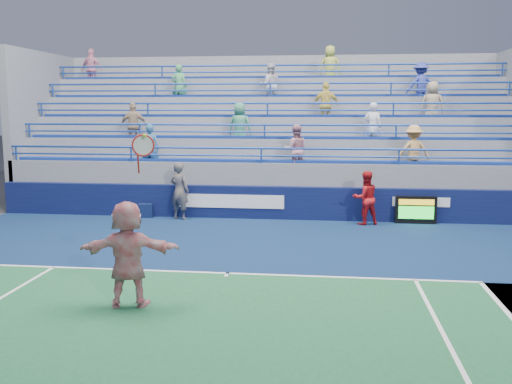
# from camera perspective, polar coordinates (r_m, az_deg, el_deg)

# --- Properties ---
(ground) EXTENTS (120.00, 120.00, 0.00)m
(ground) POSITION_cam_1_polar(r_m,az_deg,el_deg) (12.90, -2.87, -8.21)
(ground) COLOR #333538
(sponsor_wall) EXTENTS (18.00, 0.32, 1.10)m
(sponsor_wall) POSITION_cam_1_polar(r_m,az_deg,el_deg) (19.05, 0.47, -1.06)
(sponsor_wall) COLOR #091236
(sponsor_wall) RESTS_ON ground
(bleacher_stand) EXTENTS (18.00, 5.60, 6.13)m
(bleacher_stand) POSITION_cam_1_polar(r_m,az_deg,el_deg) (22.65, 1.57, 2.98)
(bleacher_stand) COLOR slate
(bleacher_stand) RESTS_ON ground
(serve_speed_board) EXTENTS (1.30, 0.17, 0.90)m
(serve_speed_board) POSITION_cam_1_polar(r_m,az_deg,el_deg) (18.92, 15.69, -1.75)
(serve_speed_board) COLOR black
(serve_speed_board) RESTS_ON ground
(judge_chair) EXTENTS (0.55, 0.55, 0.84)m
(judge_chair) POSITION_cam_1_polar(r_m,az_deg,el_deg) (19.73, -10.93, -1.71)
(judge_chair) COLOR #0C1639
(judge_chair) RESTS_ON ground
(tennis_player) EXTENTS (1.93, 0.84, 3.23)m
(tennis_player) POSITION_cam_1_polar(r_m,az_deg,el_deg) (10.87, -12.68, -6.04)
(tennis_player) COLOR white
(tennis_player) RESTS_ON ground
(line_judge) EXTENTS (0.82, 0.68, 1.93)m
(line_judge) POSITION_cam_1_polar(r_m,az_deg,el_deg) (19.05, -7.67, 0.13)
(line_judge) COLOR #16183C
(line_judge) RESTS_ON ground
(ball_girl) EXTENTS (1.00, 0.89, 1.72)m
(ball_girl) POSITION_cam_1_polar(r_m,az_deg,el_deg) (18.36, 10.88, -0.60)
(ball_girl) COLOR red
(ball_girl) RESTS_ON ground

